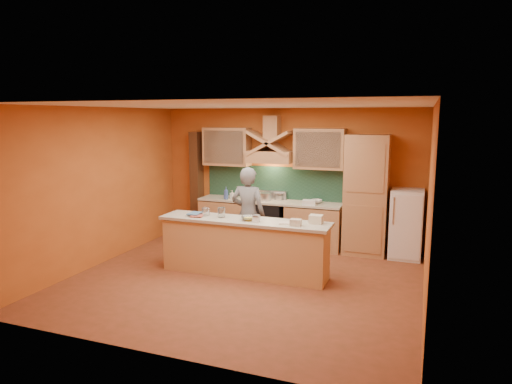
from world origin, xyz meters
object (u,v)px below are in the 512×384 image
(fridge, at_px, (406,224))
(person, at_px, (248,215))
(kitchen_scale, at_px, (256,219))
(stove, at_px, (269,223))
(mixing_bowl, at_px, (249,218))

(fridge, bearing_deg, person, -155.49)
(fridge, xyz_separation_m, kitchen_scale, (-2.25, -2.00, 0.34))
(kitchen_scale, bearing_deg, stove, 94.65)
(stove, distance_m, person, 1.30)
(mixing_bowl, bearing_deg, fridge, 38.66)
(stove, relative_size, person, 0.52)
(fridge, bearing_deg, mixing_bowl, -141.34)
(person, bearing_deg, fridge, -156.05)
(fridge, relative_size, mixing_bowl, 4.91)
(person, xyz_separation_m, kitchen_scale, (0.44, -0.77, 0.12))
(stove, bearing_deg, mixing_bowl, -81.20)
(person, distance_m, mixing_bowl, 0.76)
(mixing_bowl, bearing_deg, person, 112.56)
(person, height_order, kitchen_scale, person)
(mixing_bowl, bearing_deg, stove, 98.80)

